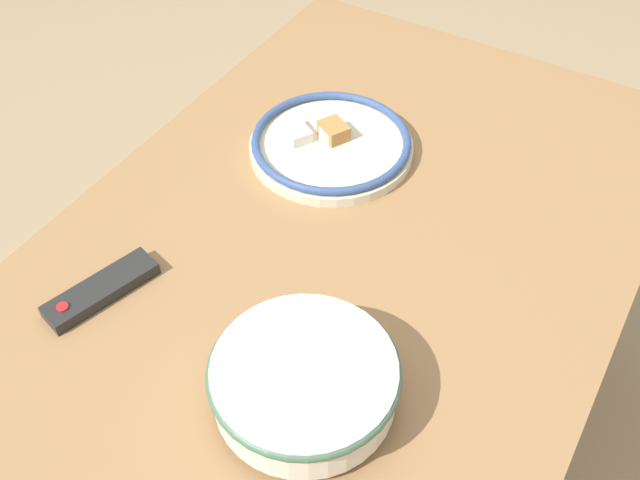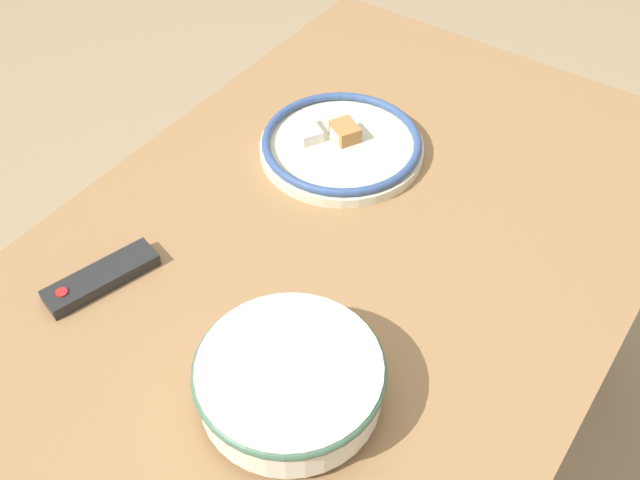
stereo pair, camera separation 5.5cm
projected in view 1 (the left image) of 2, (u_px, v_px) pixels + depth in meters
The scene contains 5 objects.
ground_plane at pixel (333, 464), 1.65m from camera, with size 8.00×8.00×0.00m, color #9E8460.
dining_table at pixel (337, 281), 1.20m from camera, with size 1.28×0.83×0.70m.
noodle_bowl at pixel (304, 381), 0.92m from camera, with size 0.24×0.24×0.07m.
food_plate at pixel (331, 144), 1.28m from camera, with size 0.28×0.28×0.05m.
tv_remote at pixel (101, 290), 1.06m from camera, with size 0.17×0.09×0.02m.
Camera 1 is at (-0.68, -0.37, 1.53)m, focal length 42.00 mm.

